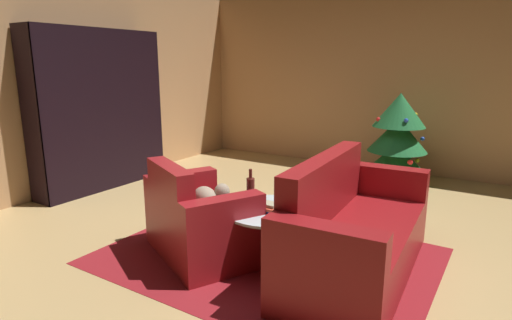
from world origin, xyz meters
TOP-DOWN VIEW (x-y plane):
  - ground_plane at (0.00, 0.00)m, footprint 7.75×7.75m
  - wall_back at (0.00, 3.26)m, footprint 6.32×0.06m
  - wall_left at (-3.13, 0.00)m, footprint 0.06×6.58m
  - area_rug at (-0.02, -0.27)m, footprint 2.62×1.98m
  - bookshelf_unit at (-2.87, 0.48)m, footprint 0.37×1.79m
  - armchair_red at (-0.53, -0.55)m, footprint 1.21×1.05m
  - couch_red at (0.67, -0.15)m, footprint 0.84×1.81m
  - coffee_table at (0.06, -0.35)m, footprint 0.75×0.75m
  - book_stack_on_table at (0.06, -0.39)m, footprint 0.22×0.18m
  - bottle_on_table at (-0.15, -0.32)m, footprint 0.07×0.07m
  - decorated_tree at (0.34, 2.42)m, footprint 0.84×0.84m

SIDE VIEW (x-z plane):
  - ground_plane at x=0.00m, z-range 0.00..0.00m
  - area_rug at x=-0.02m, z-range 0.00..0.01m
  - armchair_red at x=-0.53m, z-range -0.11..0.70m
  - couch_red at x=0.67m, z-range -0.14..0.76m
  - coffee_table at x=0.06m, z-range 0.19..0.64m
  - book_stack_on_table at x=0.06m, z-range 0.45..0.52m
  - bottle_on_table at x=-0.15m, z-range 0.43..0.72m
  - decorated_tree at x=0.34m, z-range 0.02..1.24m
  - bookshelf_unit at x=-2.87m, z-range -0.02..1.98m
  - wall_back at x=0.00m, z-range 0.00..2.67m
  - wall_left at x=-3.13m, z-range 0.00..2.67m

